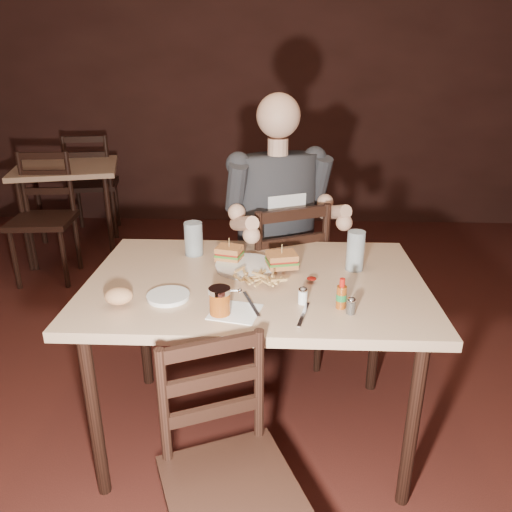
{
  "coord_description": "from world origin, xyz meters",
  "views": [
    {
      "loc": [
        0.14,
        -1.53,
        1.6
      ],
      "look_at": [
        0.07,
        0.34,
        0.85
      ],
      "focal_mm": 35.0,
      "sensor_mm": 36.0,
      "label": 1
    }
  ],
  "objects_px": {
    "bg_table": "(67,176)",
    "chair_far": "(275,284)",
    "glass_left": "(194,239)",
    "main_table": "(256,295)",
    "hot_sauce": "(342,293)",
    "side_plate": "(168,297)",
    "diner": "(281,196)",
    "syrup_dispenser": "(220,301)",
    "dinner_plate": "(245,267)",
    "bg_chair_near": "(42,220)",
    "chair_near": "(231,488)",
    "glass_right": "(355,251)",
    "bg_chair_far": "(93,184)"
  },
  "relations": [
    {
      "from": "dinner_plate",
      "to": "glass_left",
      "type": "xyz_separation_m",
      "value": [
        -0.24,
        0.15,
        0.07
      ]
    },
    {
      "from": "bg_chair_near",
      "to": "hot_sauce",
      "type": "height_order",
      "value": "bg_chair_near"
    },
    {
      "from": "dinner_plate",
      "to": "glass_right",
      "type": "relative_size",
      "value": 1.47
    },
    {
      "from": "chair_near",
      "to": "bg_chair_far",
      "type": "relative_size",
      "value": 0.86
    },
    {
      "from": "diner",
      "to": "hot_sauce",
      "type": "bearing_deg",
      "value": -99.16
    },
    {
      "from": "diner",
      "to": "dinner_plate",
      "type": "bearing_deg",
      "value": -133.11
    },
    {
      "from": "glass_right",
      "to": "syrup_dispenser",
      "type": "height_order",
      "value": "glass_right"
    },
    {
      "from": "glass_right",
      "to": "side_plate",
      "type": "distance_m",
      "value": 0.79
    },
    {
      "from": "diner",
      "to": "glass_right",
      "type": "xyz_separation_m",
      "value": [
        0.31,
        -0.43,
        -0.12
      ]
    },
    {
      "from": "bg_table",
      "to": "chair_far",
      "type": "distance_m",
      "value": 2.38
    },
    {
      "from": "glass_left",
      "to": "chair_far",
      "type": "bearing_deg",
      "value": 41.88
    },
    {
      "from": "syrup_dispenser",
      "to": "side_plate",
      "type": "bearing_deg",
      "value": 151.27
    },
    {
      "from": "chair_far",
      "to": "bg_chair_far",
      "type": "bearing_deg",
      "value": -75.74
    },
    {
      "from": "chair_near",
      "to": "glass_left",
      "type": "xyz_separation_m",
      "value": [
        -0.24,
        0.97,
        0.43
      ]
    },
    {
      "from": "glass_left",
      "to": "hot_sauce",
      "type": "xyz_separation_m",
      "value": [
        0.6,
        -0.49,
        -0.02
      ]
    },
    {
      "from": "chair_near",
      "to": "glass_left",
      "type": "bearing_deg",
      "value": 81.44
    },
    {
      "from": "bg_chair_far",
      "to": "syrup_dispenser",
      "type": "xyz_separation_m",
      "value": [
        1.55,
        -3.06,
        0.34
      ]
    },
    {
      "from": "syrup_dispenser",
      "to": "side_plate",
      "type": "distance_m",
      "value": 0.24
    },
    {
      "from": "side_plate",
      "to": "chair_near",
      "type": "bearing_deg",
      "value": -62.7
    },
    {
      "from": "bg_chair_far",
      "to": "diner",
      "type": "height_order",
      "value": "diner"
    },
    {
      "from": "chair_far",
      "to": "glass_left",
      "type": "height_order",
      "value": "chair_far"
    },
    {
      "from": "bg_table",
      "to": "glass_left",
      "type": "bearing_deg",
      "value": -54.85
    },
    {
      "from": "main_table",
      "to": "hot_sauce",
      "type": "xyz_separation_m",
      "value": [
        0.31,
        -0.23,
        0.13
      ]
    },
    {
      "from": "bg_chair_near",
      "to": "side_plate",
      "type": "distance_m",
      "value": 2.3
    },
    {
      "from": "bg_table",
      "to": "bg_chair_far",
      "type": "relative_size",
      "value": 1.02
    },
    {
      "from": "chair_near",
      "to": "hot_sauce",
      "type": "bearing_deg",
      "value": 30.51
    },
    {
      "from": "diner",
      "to": "glass_left",
      "type": "relative_size",
      "value": 6.36
    },
    {
      "from": "glass_left",
      "to": "bg_chair_far",
      "type": "bearing_deg",
      "value": 118.77
    },
    {
      "from": "bg_table",
      "to": "side_plate",
      "type": "height_order",
      "value": "side_plate"
    },
    {
      "from": "side_plate",
      "to": "diner",
      "type": "bearing_deg",
      "value": 60.39
    },
    {
      "from": "chair_far",
      "to": "glass_right",
      "type": "bearing_deg",
      "value": 100.51
    },
    {
      "from": "bg_chair_near",
      "to": "side_plate",
      "type": "bearing_deg",
      "value": -59.41
    },
    {
      "from": "bg_table",
      "to": "dinner_plate",
      "type": "xyz_separation_m",
      "value": [
        1.61,
        -2.1,
        0.1
      ]
    },
    {
      "from": "bg_table",
      "to": "chair_far",
      "type": "height_order",
      "value": "chair_far"
    },
    {
      "from": "bg_table",
      "to": "syrup_dispenser",
      "type": "height_order",
      "value": "syrup_dispenser"
    },
    {
      "from": "main_table",
      "to": "bg_table",
      "type": "xyz_separation_m",
      "value": [
        -1.66,
        2.21,
        -0.02
      ]
    },
    {
      "from": "syrup_dispenser",
      "to": "dinner_plate",
      "type": "bearing_deg",
      "value": 81.27
    },
    {
      "from": "bg_table",
      "to": "main_table",
      "type": "bearing_deg",
      "value": -53.06
    },
    {
      "from": "bg_chair_far",
      "to": "syrup_dispenser",
      "type": "distance_m",
      "value": 3.44
    },
    {
      "from": "chair_far",
      "to": "diner",
      "type": "distance_m",
      "value": 0.5
    },
    {
      "from": "dinner_plate",
      "to": "glass_left",
      "type": "height_order",
      "value": "glass_left"
    },
    {
      "from": "bg_table",
      "to": "chair_near",
      "type": "xyz_separation_m",
      "value": [
        1.61,
        -2.92,
        -0.27
      ]
    },
    {
      "from": "chair_near",
      "to": "syrup_dispenser",
      "type": "distance_m",
      "value": 0.58
    },
    {
      "from": "main_table",
      "to": "dinner_plate",
      "type": "relative_size",
      "value": 5.45
    },
    {
      "from": "glass_left",
      "to": "bg_chair_near",
      "type": "bearing_deg",
      "value": 134.46
    },
    {
      "from": "bg_chair_near",
      "to": "glass_right",
      "type": "xyz_separation_m",
      "value": [
        2.07,
        -1.54,
        0.38
      ]
    },
    {
      "from": "bg_table",
      "to": "diner",
      "type": "relative_size",
      "value": 1.02
    },
    {
      "from": "main_table",
      "to": "chair_near",
      "type": "distance_m",
      "value": 0.77
    },
    {
      "from": "bg_chair_far",
      "to": "bg_chair_near",
      "type": "xyz_separation_m",
      "value": [
        0.0,
        -1.1,
        -0.01
      ]
    },
    {
      "from": "chair_near",
      "to": "diner",
      "type": "xyz_separation_m",
      "value": [
        0.14,
        1.25,
        0.56
      ]
    }
  ]
}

